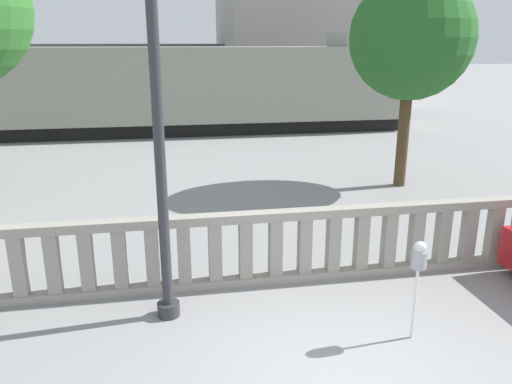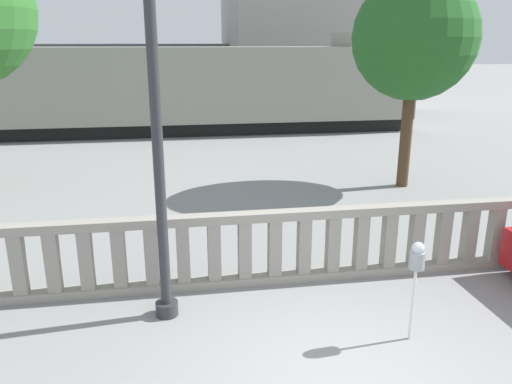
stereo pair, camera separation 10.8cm
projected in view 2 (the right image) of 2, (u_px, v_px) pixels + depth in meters
balustrade at (289, 246)px, 7.99m from camera, size 15.48×0.24×1.22m
lamppost at (157, 130)px, 6.39m from camera, size 0.32×0.32×5.33m
parking_meter at (417, 261)px, 6.26m from camera, size 0.20×0.20×1.37m
train_near at (149, 89)px, 20.95m from camera, size 23.00×3.07×4.17m
train_far at (199, 72)px, 32.59m from camera, size 27.69×2.79×4.26m
building_block at (307, 15)px, 31.69m from camera, size 10.08×9.66×10.84m
tree_left at (414, 38)px, 12.49m from camera, size 3.13×3.13×5.43m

